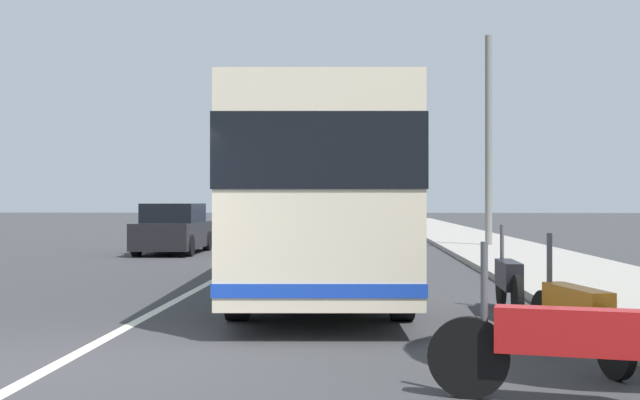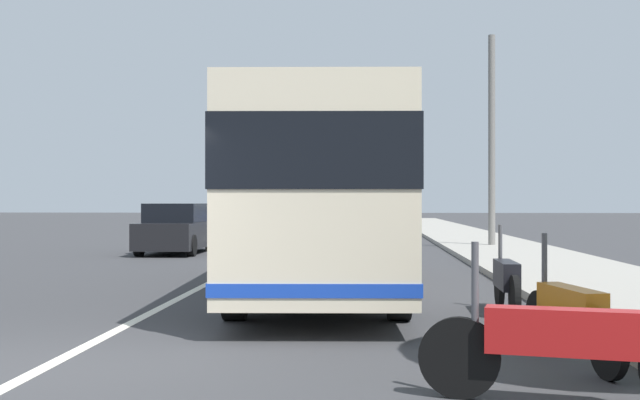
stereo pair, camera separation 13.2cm
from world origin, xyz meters
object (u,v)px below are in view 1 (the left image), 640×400
Objects in this scene: coach_bus at (321,192)px; motorcycle_far_end at (576,343)px; motorcycle_by_tree at (576,315)px; motorcycle_nearest_curb at (509,281)px; car_side_street at (358,215)px; utility_pole at (489,142)px; car_oncoming at (174,230)px.

coach_bus is 8.18m from motorcycle_far_end.
motorcycle_by_tree is 0.99× the size of motorcycle_nearest_curb.
car_side_street reaches higher than motorcycle_far_end.
utility_pole is at bearing -17.79° from motorcycle_by_tree.
motorcycle_far_end is 48.18m from car_side_street.
motorcycle_nearest_curb is at bearing 178.62° from car_side_street.
coach_bus is 2.40× the size of car_oncoming.
motorcycle_far_end is 1.09× the size of motorcycle_nearest_curb.
car_oncoming is 1.02× the size of car_side_street.
motorcycle_by_tree reaches higher than motorcycle_nearest_curb.
coach_bus is at bearing -59.09° from motorcycle_far_end.
car_oncoming is (16.51, 7.98, 0.26)m from motorcycle_by_tree.
motorcycle_far_end is at bearing 177.03° from motorcycle_nearest_curb.
motorcycle_nearest_curb is at bearing 171.87° from utility_pole.
car_oncoming is at bearing -53.93° from motorcycle_far_end.
coach_bus is at bearing 25.67° from car_oncoming.
motorcycle_nearest_curb is 43.09m from car_side_street.
car_oncoming is (10.48, 5.12, -1.04)m from coach_bus.
utility_pole is at bearing -174.83° from car_side_street.
motorcycle_by_tree is 46.52m from car_side_street.
coach_bus is at bearing 49.10° from motorcycle_nearest_curb.
motorcycle_nearest_curb is at bearing -10.60° from motorcycle_by_tree.
utility_pole reaches higher than motorcycle_nearest_curb.
utility_pole is at bearing -83.69° from motorcycle_far_end.
coach_bus is 4.87× the size of motorcycle_nearest_curb.
coach_bus is 6.80m from motorcycle_by_tree.
coach_bus is at bearing 174.81° from car_side_street.
utility_pole reaches higher than motorcycle_by_tree.
utility_pole is at bearing -6.41° from motorcycle_nearest_curb.
car_oncoming reaches higher than car_side_street.
motorcycle_far_end reaches higher than motorcycle_by_tree.
motorcycle_nearest_curb is 0.49× the size of car_oncoming.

